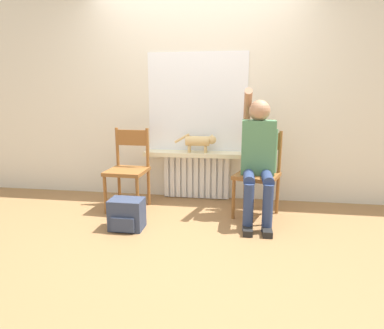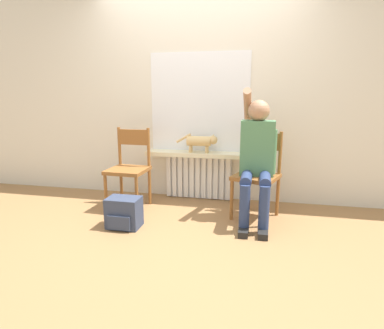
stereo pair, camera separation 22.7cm
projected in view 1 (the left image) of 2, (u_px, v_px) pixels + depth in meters
The scene contains 10 objects.
ground_plane at pixel (180, 236), 2.98m from camera, with size 12.00×12.00×0.00m, color olive.
wall_with_window at pixel (198, 89), 3.88m from camera, with size 7.00×0.06×2.70m.
radiator at pixel (196, 177), 4.04m from camera, with size 0.83×0.08×0.56m.
windowsill at pixel (196, 154), 3.90m from camera, with size 1.26×0.25×0.05m.
window_glass at pixel (197, 103), 3.88m from camera, with size 1.21×0.01×1.18m.
chair_left at pixel (128, 168), 3.63m from camera, with size 0.44×0.44×0.91m.
chair_right at pixel (258, 172), 3.42m from camera, with size 0.54×0.54×0.91m.
person at pixel (258, 154), 3.27m from camera, with size 0.36×0.97×1.36m.
cat at pixel (200, 141), 3.83m from camera, with size 0.50×0.12×0.23m.
backpack at pixel (127, 214), 3.12m from camera, with size 0.32×0.25×0.30m.
Camera 1 is at (0.52, -2.73, 1.29)m, focal length 30.00 mm.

